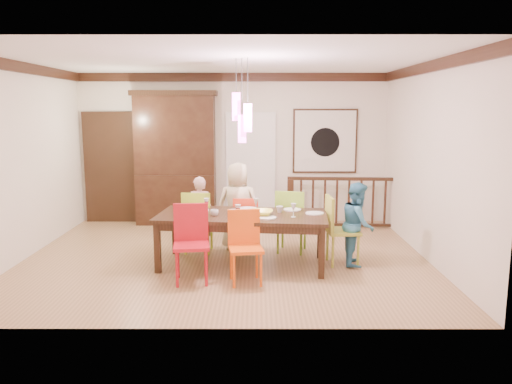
{
  "coord_description": "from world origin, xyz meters",
  "views": [
    {
      "loc": [
        0.47,
        -7.29,
        2.22
      ],
      "look_at": [
        0.46,
        0.02,
        1.0
      ],
      "focal_mm": 35.0,
      "sensor_mm": 36.0,
      "label": 1
    }
  ],
  "objects_px": {
    "person_far_left": "(200,212)",
    "person_far_mid": "(238,206)",
    "china_hutch": "(176,158)",
    "person_end_right": "(358,224)",
    "chair_end_right": "(343,225)",
    "dining_table": "(243,219)",
    "chair_far_left": "(198,217)",
    "balustrade": "(343,201)"
  },
  "relations": [
    {
      "from": "person_far_mid",
      "to": "person_end_right",
      "type": "relative_size",
      "value": 1.17
    },
    {
      "from": "chair_end_right",
      "to": "person_far_mid",
      "type": "distance_m",
      "value": 1.74
    },
    {
      "from": "balustrade",
      "to": "person_far_mid",
      "type": "bearing_deg",
      "value": -139.13
    },
    {
      "from": "person_far_left",
      "to": "person_far_mid",
      "type": "distance_m",
      "value": 0.62
    },
    {
      "from": "dining_table",
      "to": "person_end_right",
      "type": "distance_m",
      "value": 1.65
    },
    {
      "from": "person_far_mid",
      "to": "chair_far_left",
      "type": "bearing_deg",
      "value": 18.45
    },
    {
      "from": "balustrade",
      "to": "person_far_left",
      "type": "xyz_separation_m",
      "value": [
        -2.53,
        -1.43,
        0.08
      ]
    },
    {
      "from": "dining_table",
      "to": "person_end_right",
      "type": "height_order",
      "value": "person_end_right"
    },
    {
      "from": "dining_table",
      "to": "chair_end_right",
      "type": "height_order",
      "value": "chair_end_right"
    },
    {
      "from": "balustrade",
      "to": "person_end_right",
      "type": "xyz_separation_m",
      "value": [
        -0.17,
        -2.28,
        0.1
      ]
    },
    {
      "from": "china_hutch",
      "to": "chair_end_right",
      "type": "bearing_deg",
      "value": -42.85
    },
    {
      "from": "person_far_left",
      "to": "balustrade",
      "type": "bearing_deg",
      "value": -146.38
    },
    {
      "from": "chair_far_left",
      "to": "balustrade",
      "type": "distance_m",
      "value": 3.02
    },
    {
      "from": "chair_end_right",
      "to": "person_far_mid",
      "type": "xyz_separation_m",
      "value": [
        -1.54,
        0.8,
        0.13
      ]
    },
    {
      "from": "dining_table",
      "to": "person_far_mid",
      "type": "bearing_deg",
      "value": 102.08
    },
    {
      "from": "chair_far_left",
      "to": "chair_end_right",
      "type": "height_order",
      "value": "chair_end_right"
    },
    {
      "from": "chair_end_right",
      "to": "person_end_right",
      "type": "height_order",
      "value": "person_end_right"
    },
    {
      "from": "person_far_left",
      "to": "person_far_mid",
      "type": "bearing_deg",
      "value": -178.83
    },
    {
      "from": "dining_table",
      "to": "person_end_right",
      "type": "xyz_separation_m",
      "value": [
        1.65,
        0.05,
        -0.08
      ]
    },
    {
      "from": "chair_far_left",
      "to": "china_hutch",
      "type": "xyz_separation_m",
      "value": [
        -0.66,
        1.99,
        0.73
      ]
    },
    {
      "from": "chair_end_right",
      "to": "china_hutch",
      "type": "xyz_separation_m",
      "value": [
        -2.81,
        2.61,
        0.72
      ]
    },
    {
      "from": "chair_end_right",
      "to": "balustrade",
      "type": "distance_m",
      "value": 2.29
    },
    {
      "from": "chair_far_left",
      "to": "person_far_mid",
      "type": "distance_m",
      "value": 0.66
    },
    {
      "from": "chair_far_left",
      "to": "balustrade",
      "type": "bearing_deg",
      "value": -143.7
    },
    {
      "from": "chair_end_right",
      "to": "person_far_left",
      "type": "xyz_separation_m",
      "value": [
        -2.15,
        0.83,
        0.02
      ]
    },
    {
      "from": "dining_table",
      "to": "person_far_left",
      "type": "height_order",
      "value": "person_far_left"
    },
    {
      "from": "dining_table",
      "to": "chair_end_right",
      "type": "xyz_separation_m",
      "value": [
        1.44,
        0.07,
        -0.11
      ]
    },
    {
      "from": "chair_far_left",
      "to": "balustrade",
      "type": "height_order",
      "value": "chair_far_left"
    },
    {
      "from": "person_far_left",
      "to": "person_end_right",
      "type": "height_order",
      "value": "person_end_right"
    },
    {
      "from": "person_end_right",
      "to": "chair_end_right",
      "type": "bearing_deg",
      "value": 95.49
    },
    {
      "from": "china_hutch",
      "to": "person_far_left",
      "type": "height_order",
      "value": "china_hutch"
    },
    {
      "from": "person_far_left",
      "to": "person_far_mid",
      "type": "height_order",
      "value": "person_far_mid"
    },
    {
      "from": "chair_end_right",
      "to": "person_far_left",
      "type": "relative_size",
      "value": 0.85
    },
    {
      "from": "china_hutch",
      "to": "person_end_right",
      "type": "distance_m",
      "value": 4.06
    },
    {
      "from": "chair_far_left",
      "to": "china_hutch",
      "type": "distance_m",
      "value": 2.22
    },
    {
      "from": "person_far_mid",
      "to": "person_end_right",
      "type": "height_order",
      "value": "person_far_mid"
    },
    {
      "from": "chair_far_left",
      "to": "person_end_right",
      "type": "distance_m",
      "value": 2.44
    },
    {
      "from": "dining_table",
      "to": "person_far_mid",
      "type": "relative_size",
      "value": 1.78
    },
    {
      "from": "chair_far_left",
      "to": "person_far_left",
      "type": "height_order",
      "value": "person_far_left"
    },
    {
      "from": "china_hutch",
      "to": "person_far_mid",
      "type": "relative_size",
      "value": 1.84
    },
    {
      "from": "person_end_right",
      "to": "china_hutch",
      "type": "bearing_deg",
      "value": 59.1
    },
    {
      "from": "chair_end_right",
      "to": "person_end_right",
      "type": "xyz_separation_m",
      "value": [
        0.21,
        -0.02,
        0.03
      ]
    }
  ]
}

